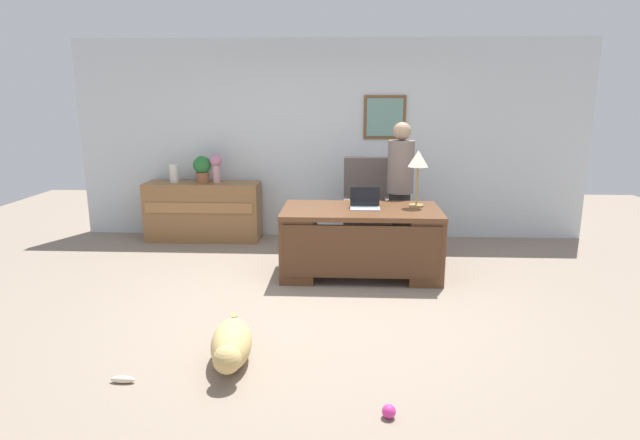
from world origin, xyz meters
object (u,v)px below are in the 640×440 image
Objects in this scene: dog_lying at (231,345)px; dog_toy_ball at (389,411)px; vase_empty at (174,173)px; desk_lamp at (418,162)px; desk at (361,239)px; potted_plant at (202,168)px; laptop at (365,203)px; credenza at (204,211)px; armchair at (367,210)px; person_standing at (400,188)px; dog_toy_bone at (123,380)px; vase_with_flowers at (216,165)px.

dog_toy_ball is at bearing -28.96° from dog_lying.
desk_lamp is at bearing -21.61° from vase_empty.
vase_empty is at bearing 150.83° from desk.
desk_lamp reaches higher than dog_toy_ball.
laptop is at bearing -32.24° from potted_plant.
dog_lying is 3.88m from vase_empty.
dog_toy_ball is at bearing -87.58° from desk.
dog_lying is (1.12, -3.49, -0.24)m from credenza.
armchair reaches higher than potted_plant.
vase_empty is (-2.55, 1.36, 0.11)m from laptop.
person_standing is 0.89m from laptop.
credenza is 2.59m from laptop.
potted_plant is at bearing 7.54° from credenza.
vase_empty is at bearing 158.39° from desk_lamp.
dog_toy_bone is (0.41, -3.79, -0.97)m from potted_plant.
person_standing is at bearing -12.83° from credenza.
laptop is 0.89× the size of potted_plant.
laptop is 0.73m from desk_lamp.
credenza is at bearing -172.46° from potted_plant.
potted_plant is at bearing 180.00° from vase_with_flowers.
dog_lying is 2.27× the size of potted_plant.
credenza is at bearing 170.32° from armchair.
desk is 7.13× the size of vase_empty.
dog_lying is 1.31× the size of desk_lamp.
armchair is at bearing 90.17° from dog_toy_ball.
armchair is at bearing -9.68° from credenza.
vase_with_flowers is at bearing 0.39° from credenza.
person_standing reaches higher than vase_empty.
desk_lamp is 7.15× the size of dog_toy_ball.
person_standing is 3.33m from dog_lying.
credenza is at bearing 118.61° from dog_toy_ball.
dog_toy_bone is at bearing 170.01° from dog_toy_ball.
potted_plant is (-1.11, 3.49, 0.84)m from dog_lying.
vase_with_flowers is (-2.54, 1.24, -0.20)m from desk_lamp.
desk_lamp is (0.12, -0.64, 0.39)m from person_standing.
dog_lying is at bearing -66.64° from vase_empty.
dog_lying is at bearing -116.06° from laptop.
dog_toy_bone is at bearing -78.00° from vase_empty.
person_standing is 9.24× the size of dog_toy_bone.
armchair reaches higher than dog_lying.
desk is at bearing -134.78° from laptop.
potted_plant reaches higher than dog_lying.
credenza is at bearing 96.35° from dog_toy_bone.
dog_lying is at bearing -72.15° from credenza.
laptop is at bearing 91.54° from dog_toy_ball.
dog_toy_ball is at bearing -96.16° from person_standing.
laptop is 0.51× the size of desk_lamp.
vase_with_flowers is 4.69m from dog_toy_ball.
person_standing reaches higher than dog_toy_bone.
potted_plant is (-0.19, 0.00, -0.05)m from vase_with_flowers.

